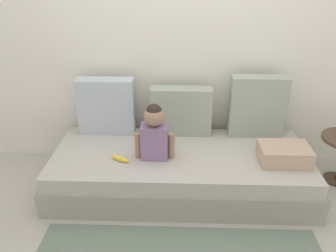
# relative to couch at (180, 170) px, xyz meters

# --- Properties ---
(ground_plane) EXTENTS (12.00, 12.00, 0.00)m
(ground_plane) POSITION_rel_couch_xyz_m (0.00, 0.00, -0.18)
(ground_plane) COLOR #B2ADA3
(back_wall) EXTENTS (5.44, 0.10, 2.21)m
(back_wall) POSITION_rel_couch_xyz_m (0.00, 0.60, 0.92)
(back_wall) COLOR silver
(back_wall) RESTS_ON ground
(couch) EXTENTS (2.24, 0.93, 0.36)m
(couch) POSITION_rel_couch_xyz_m (0.00, 0.00, 0.00)
(couch) COLOR #9C978F
(couch) RESTS_ON ground
(throw_pillow_left) EXTENTS (0.52, 0.16, 0.53)m
(throw_pillow_left) POSITION_rel_couch_xyz_m (-0.70, 0.37, 0.45)
(throw_pillow_left) COLOR #B2BCC6
(throw_pillow_left) RESTS_ON couch
(throw_pillow_center) EXTENTS (0.56, 0.16, 0.45)m
(throw_pillow_center) POSITION_rel_couch_xyz_m (0.00, 0.37, 0.41)
(throw_pillow_center) COLOR #99A393
(throw_pillow_center) RESTS_ON couch
(throw_pillow_right) EXTENTS (0.50, 0.16, 0.57)m
(throw_pillow_right) POSITION_rel_couch_xyz_m (0.70, 0.37, 0.47)
(throw_pillow_right) COLOR #99A393
(throw_pillow_right) RESTS_ON couch
(toddler) EXTENTS (0.33, 0.17, 0.48)m
(toddler) POSITION_rel_couch_xyz_m (-0.22, -0.09, 0.42)
(toddler) COLOR gray
(toddler) RESTS_ON couch
(banana) EXTENTS (0.17, 0.12, 0.04)m
(banana) POSITION_rel_couch_xyz_m (-0.50, -0.15, 0.20)
(banana) COLOR yellow
(banana) RESTS_ON couch
(folded_blanket) EXTENTS (0.40, 0.28, 0.14)m
(folded_blanket) POSITION_rel_couch_xyz_m (0.84, -0.12, 0.26)
(folded_blanket) COLOR tan
(folded_blanket) RESTS_ON couch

